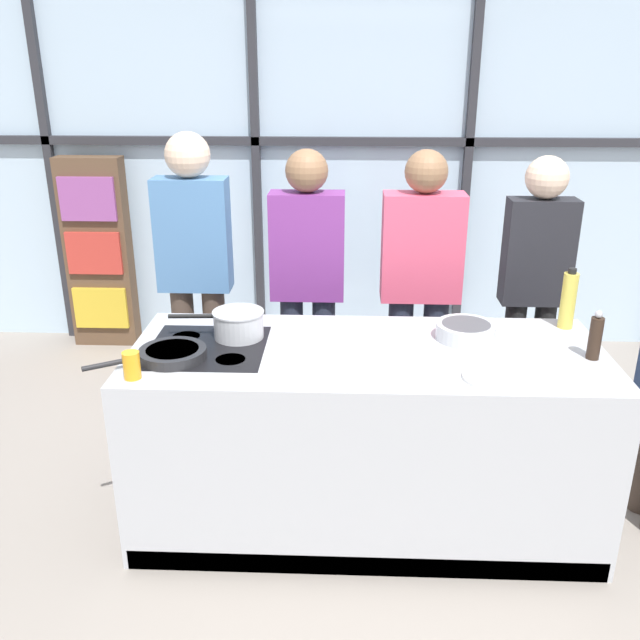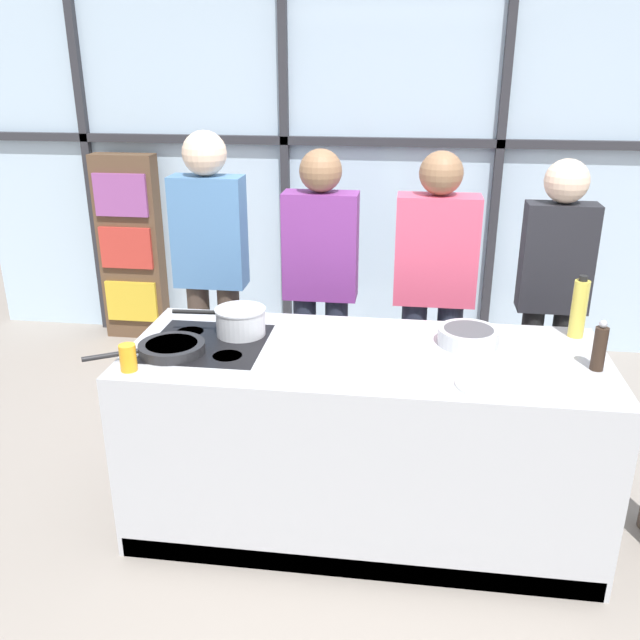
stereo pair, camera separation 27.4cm
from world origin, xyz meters
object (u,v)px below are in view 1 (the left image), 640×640
object	(u,v)px
spectator_far_left	(195,265)
saucepan	(238,323)
spectator_center_right	(420,280)
mixing_bowl	(466,331)
white_plate	(494,377)
juice_glass_near	(132,365)
frying_pan	(171,353)
spectator_center_left	(307,277)
pepper_grinder	(595,337)
spectator_far_right	(535,279)
oil_bottle	(568,300)

from	to	relation	value
spectator_far_left	saucepan	world-z (taller)	spectator_far_left
spectator_center_right	mixing_bowl	world-z (taller)	spectator_center_right
white_plate	juice_glass_near	xyz separation A→B (m)	(-1.46, -0.05, 0.05)
frying_pan	juice_glass_near	distance (m)	0.23
spectator_far_left	white_plate	world-z (taller)	spectator_far_left
juice_glass_near	spectator_center_left	bearing A→B (deg)	61.86
spectator_center_left	mixing_bowl	size ratio (longest dim) A/B	6.05
spectator_center_right	pepper_grinder	distance (m)	1.13
spectator_far_left	saucepan	bearing A→B (deg)	115.47
frying_pan	spectator_far_right	bearing A→B (deg)	29.08
spectator_center_right	spectator_far_right	world-z (taller)	spectator_center_right
saucepan	oil_bottle	world-z (taller)	oil_bottle
mixing_bowl	white_plate	bearing A→B (deg)	-83.33
juice_glass_near	white_plate	bearing A→B (deg)	2.00
spectator_center_right	frying_pan	xyz separation A→B (m)	(-1.17, -1.00, -0.03)
spectator_center_left	white_plate	world-z (taller)	spectator_center_left
spectator_center_left	frying_pan	world-z (taller)	spectator_center_left
spectator_far_left	spectator_far_right	size ratio (longest dim) A/B	1.07
spectator_center_right	oil_bottle	size ratio (longest dim) A/B	5.59
spectator_center_right	frying_pan	bearing A→B (deg)	40.65
spectator_far_right	juice_glass_near	distance (m)	2.25
spectator_far_right	saucepan	distance (m)	1.72
oil_bottle	spectator_far_right	bearing A→B (deg)	90.59
spectator_center_left	oil_bottle	size ratio (longest dim) A/B	5.59
frying_pan	mixing_bowl	xyz separation A→B (m)	(1.30, 0.27, 0.02)
spectator_far_left	pepper_grinder	xyz separation A→B (m)	(1.92, -0.93, -0.02)
juice_glass_near	spectator_center_right	bearing A→B (deg)	43.20
saucepan	juice_glass_near	xyz separation A→B (m)	(-0.36, -0.45, -0.01)
mixing_bowl	spectator_far_left	bearing A→B (deg)	152.66
frying_pan	white_plate	size ratio (longest dim) A/B	1.86
spectator_far_right	spectator_far_left	bearing A→B (deg)	0.00
frying_pan	saucepan	size ratio (longest dim) A/B	1.08
oil_bottle	juice_glass_near	distance (m)	2.02
spectator_center_left	spectator_center_right	xyz separation A→B (m)	(0.63, 0.00, -0.01)
pepper_grinder	juice_glass_near	bearing A→B (deg)	-172.02
spectator_far_left	saucepan	xyz separation A→B (m)	(0.36, -0.75, -0.06)
white_plate	spectator_far_right	bearing A→B (deg)	68.63
spectator_far_left	frying_pan	xyz separation A→B (m)	(0.10, -1.00, -0.10)
spectator_far_left	frying_pan	bearing A→B (deg)	95.90
spectator_far_left	spectator_center_right	bearing A→B (deg)	-180.00
saucepan	mixing_bowl	world-z (taller)	saucepan
spectator_far_right	mixing_bowl	distance (m)	0.88
spectator_center_right	white_plate	bearing A→B (deg)	99.23
white_plate	oil_bottle	size ratio (longest dim) A/B	0.87
juice_glass_near	oil_bottle	bearing A→B (deg)	18.32
spectator_center_left	spectator_center_right	distance (m)	0.63
spectator_far_left	spectator_center_right	world-z (taller)	spectator_far_left
pepper_grinder	spectator_center_left	bearing A→B (deg)	144.18
spectator_far_right	juice_glass_near	xyz separation A→B (m)	(-1.91, -1.20, -0.01)
spectator_far_right	juice_glass_near	size ratio (longest dim) A/B	14.26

